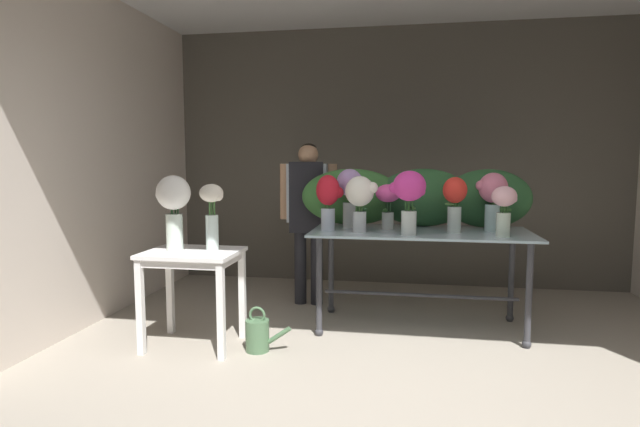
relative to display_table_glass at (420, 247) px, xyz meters
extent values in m
plane|color=#9E9384|center=(-0.26, -0.11, -0.71)|extent=(7.77, 7.77, 0.00)
cube|color=#5B564C|center=(-0.26, 1.66, 0.77)|extent=(5.27, 0.12, 2.95)
cube|color=beige|center=(-2.89, -0.11, 0.77)|extent=(0.12, 3.65, 2.95)
cube|color=#A8C3CE|center=(0.00, 0.00, 0.13)|extent=(1.83, 0.86, 0.02)
cylinder|color=#38383D|center=(-0.81, -0.33, -0.30)|extent=(0.05, 0.05, 0.83)
sphere|color=#38383D|center=(-0.81, -0.33, -0.68)|extent=(0.07, 0.07, 0.07)
cylinder|color=#38383D|center=(0.81, -0.33, -0.30)|extent=(0.05, 0.05, 0.83)
sphere|color=#38383D|center=(0.81, -0.33, -0.68)|extent=(0.07, 0.07, 0.07)
cylinder|color=#38383D|center=(-0.81, 0.33, -0.30)|extent=(0.05, 0.05, 0.83)
sphere|color=#38383D|center=(-0.81, 0.33, -0.68)|extent=(0.07, 0.07, 0.07)
cylinder|color=#38383D|center=(0.81, 0.33, -0.30)|extent=(0.05, 0.05, 0.83)
sphere|color=#38383D|center=(0.81, 0.33, -0.68)|extent=(0.07, 0.07, 0.07)
cylinder|color=#38383D|center=(0.00, 0.00, -0.42)|extent=(1.63, 0.03, 0.03)
cube|color=white|center=(-1.74, -0.71, 0.02)|extent=(0.71, 0.56, 0.03)
cube|color=white|center=(-1.74, -0.71, -0.02)|extent=(0.65, 0.50, 0.06)
cube|color=white|center=(-2.05, -0.95, -0.35)|extent=(0.05, 0.05, 0.72)
cube|color=white|center=(-1.42, -0.95, -0.35)|extent=(0.05, 0.05, 0.72)
cube|color=white|center=(-2.05, -0.48, -0.35)|extent=(0.05, 0.05, 0.72)
cube|color=white|center=(-1.42, -0.48, -0.35)|extent=(0.05, 0.05, 0.72)
cylinder|color=#232328|center=(-1.16, 0.58, -0.29)|extent=(0.12, 0.12, 0.83)
cylinder|color=#232328|center=(-1.00, 0.58, -0.29)|extent=(0.12, 0.12, 0.83)
cube|color=#B2BCC6|center=(-1.08, 0.58, 0.41)|extent=(0.39, 0.22, 0.57)
cube|color=black|center=(-1.08, 0.46, 0.37)|extent=(0.33, 0.02, 0.69)
cylinder|color=tan|center=(-1.32, 0.58, 0.42)|extent=(0.09, 0.09, 0.55)
cylinder|color=tan|center=(-0.84, 0.58, 0.42)|extent=(0.09, 0.09, 0.55)
sphere|color=tan|center=(-1.08, 0.58, 0.79)|extent=(0.20, 0.20, 0.20)
ellipsoid|color=black|center=(-1.08, 0.60, 0.85)|extent=(0.15, 0.15, 0.09)
ellipsoid|color=#387033|center=(-0.62, 0.31, 0.40)|extent=(0.93, 0.27, 0.52)
ellipsoid|color=#28562D|center=(0.02, 0.31, 0.40)|extent=(0.85, 0.31, 0.52)
ellipsoid|color=#28562D|center=(0.58, 0.31, 0.40)|extent=(0.76, 0.29, 0.52)
cylinder|color=silver|center=(0.27, -0.05, 0.24)|extent=(0.11, 0.11, 0.21)
cylinder|color=#9EBCB2|center=(0.27, -0.05, 0.18)|extent=(0.10, 0.10, 0.09)
cylinder|color=#2D6028|center=(0.30, -0.06, 0.29)|extent=(0.01, 0.01, 0.28)
cylinder|color=#2D6028|center=(0.27, -0.04, 0.29)|extent=(0.01, 0.01, 0.28)
cylinder|color=#2D6028|center=(0.25, -0.06, 0.29)|extent=(0.01, 0.01, 0.28)
cylinder|color=#2D6028|center=(0.28, -0.08, 0.29)|extent=(0.01, 0.01, 0.28)
ellipsoid|color=red|center=(0.27, -0.05, 0.49)|extent=(0.20, 0.20, 0.21)
ellipsoid|color=#477F3D|center=(0.24, -0.05, 0.37)|extent=(0.10, 0.05, 0.03)
cylinder|color=silver|center=(-0.28, 0.06, 0.21)|extent=(0.10, 0.10, 0.15)
cylinder|color=#9EBCB2|center=(-0.28, 0.06, 0.17)|extent=(0.09, 0.09, 0.06)
cylinder|color=#28562D|center=(-0.26, 0.06, 0.28)|extent=(0.01, 0.01, 0.26)
cylinder|color=#28562D|center=(-0.29, 0.08, 0.28)|extent=(0.01, 0.01, 0.26)
cylinder|color=#28562D|center=(-0.28, 0.05, 0.28)|extent=(0.01, 0.01, 0.26)
ellipsoid|color=#E54C9E|center=(-0.28, 0.06, 0.45)|extent=(0.22, 0.22, 0.15)
sphere|color=#E54C9E|center=(-0.35, 0.03, 0.45)|extent=(0.06, 0.06, 0.06)
sphere|color=#E54C9E|center=(-0.20, 0.07, 0.46)|extent=(0.09, 0.09, 0.09)
ellipsoid|color=#2D6028|center=(-0.30, 0.03, 0.30)|extent=(0.05, 0.10, 0.03)
cylinder|color=silver|center=(-0.10, -0.27, 0.23)|extent=(0.12, 0.12, 0.19)
cylinder|color=#9EBCB2|center=(-0.10, -0.27, 0.18)|extent=(0.11, 0.11, 0.08)
cylinder|color=#2D6028|center=(-0.07, -0.26, 0.30)|extent=(0.01, 0.01, 0.31)
cylinder|color=#2D6028|center=(-0.10, -0.24, 0.30)|extent=(0.01, 0.01, 0.31)
cylinder|color=#2D6028|center=(-0.13, -0.27, 0.30)|extent=(0.01, 0.01, 0.31)
cylinder|color=#2D6028|center=(-0.10, -0.28, 0.30)|extent=(0.01, 0.01, 0.31)
ellipsoid|color=#D1338E|center=(-0.10, -0.27, 0.53)|extent=(0.26, 0.26, 0.24)
sphere|color=#D1338E|center=(-0.21, -0.27, 0.51)|extent=(0.09, 0.09, 0.09)
sphere|color=#D1338E|center=(-0.01, -0.25, 0.48)|extent=(0.07, 0.07, 0.07)
ellipsoid|color=#2D6028|center=(-0.07, -0.23, 0.35)|extent=(0.07, 0.11, 0.03)
cylinder|color=silver|center=(-0.62, 0.11, 0.25)|extent=(0.12, 0.12, 0.22)
cylinder|color=#9EBCB2|center=(-0.62, 0.11, 0.19)|extent=(0.11, 0.11, 0.09)
cylinder|color=#2D6028|center=(-0.60, 0.10, 0.31)|extent=(0.01, 0.01, 0.32)
cylinder|color=#2D6028|center=(-0.63, 0.12, 0.31)|extent=(0.01, 0.01, 0.32)
cylinder|color=#2D6028|center=(-0.63, 0.08, 0.31)|extent=(0.01, 0.01, 0.32)
ellipsoid|color=#B28ED1|center=(-0.62, 0.11, 0.54)|extent=(0.23, 0.23, 0.24)
sphere|color=#B28ED1|center=(-0.72, 0.11, 0.52)|extent=(0.07, 0.07, 0.07)
sphere|color=#B28ED1|center=(-0.52, 0.12, 0.51)|extent=(0.06, 0.06, 0.06)
ellipsoid|color=#477F3D|center=(-0.60, 0.14, 0.38)|extent=(0.10, 0.04, 0.03)
cylinder|color=silver|center=(0.63, -0.22, 0.23)|extent=(0.11, 0.11, 0.19)
cylinder|color=#9EBCB2|center=(0.63, -0.22, 0.18)|extent=(0.10, 0.10, 0.08)
cylinder|color=#387033|center=(0.65, -0.22, 0.28)|extent=(0.01, 0.01, 0.26)
cylinder|color=#387033|center=(0.63, -0.19, 0.28)|extent=(0.01, 0.01, 0.26)
cylinder|color=#387033|center=(0.61, -0.21, 0.28)|extent=(0.01, 0.01, 0.26)
cylinder|color=#387033|center=(0.63, -0.24, 0.28)|extent=(0.01, 0.01, 0.26)
ellipsoid|color=#EFB2BC|center=(0.63, -0.22, 0.45)|extent=(0.19, 0.19, 0.16)
sphere|color=#EFB2BC|center=(0.58, -0.20, 0.46)|extent=(0.07, 0.07, 0.07)
sphere|color=#EFB2BC|center=(0.70, -0.19, 0.43)|extent=(0.06, 0.06, 0.06)
ellipsoid|color=#387033|center=(0.65, -0.18, 0.35)|extent=(0.10, 0.09, 0.03)
cylinder|color=silver|center=(-0.50, -0.18, 0.22)|extent=(0.11, 0.11, 0.17)
cylinder|color=#9EBCB2|center=(-0.50, -0.18, 0.18)|extent=(0.10, 0.10, 0.07)
cylinder|color=#477F3D|center=(-0.48, -0.18, 0.28)|extent=(0.01, 0.01, 0.26)
cylinder|color=#477F3D|center=(-0.49, -0.15, 0.28)|extent=(0.01, 0.01, 0.26)
cylinder|color=#477F3D|center=(-0.53, -0.18, 0.28)|extent=(0.01, 0.01, 0.26)
cylinder|color=#477F3D|center=(-0.50, -0.19, 0.28)|extent=(0.01, 0.01, 0.26)
ellipsoid|color=white|center=(-0.50, -0.18, 0.48)|extent=(0.24, 0.24, 0.25)
sphere|color=white|center=(-0.40, -0.20, 0.51)|extent=(0.09, 0.09, 0.09)
ellipsoid|color=#28562D|center=(-0.47, -0.15, 0.33)|extent=(0.10, 0.10, 0.03)
cylinder|color=silver|center=(0.59, 0.08, 0.25)|extent=(0.12, 0.12, 0.23)
cylinder|color=#9EBCB2|center=(0.59, 0.08, 0.19)|extent=(0.11, 0.11, 0.10)
cylinder|color=#2D6028|center=(0.61, 0.09, 0.29)|extent=(0.01, 0.01, 0.28)
cylinder|color=#2D6028|center=(0.59, 0.11, 0.29)|extent=(0.01, 0.01, 0.28)
cylinder|color=#2D6028|center=(0.58, 0.08, 0.29)|extent=(0.01, 0.01, 0.28)
cylinder|color=#2D6028|center=(0.59, 0.05, 0.29)|extent=(0.01, 0.01, 0.28)
ellipsoid|color=pink|center=(0.59, 0.08, 0.50)|extent=(0.24, 0.24, 0.25)
sphere|color=pink|center=(0.49, 0.06, 0.52)|extent=(0.09, 0.09, 0.09)
sphere|color=pink|center=(0.67, 0.09, 0.48)|extent=(0.08, 0.08, 0.08)
ellipsoid|color=#477F3D|center=(0.61, 0.09, 0.38)|extent=(0.09, 0.11, 0.03)
cylinder|color=silver|center=(-0.78, -0.10, 0.23)|extent=(0.12, 0.12, 0.19)
cylinder|color=#9EBCB2|center=(-0.78, -0.10, 0.18)|extent=(0.11, 0.11, 0.08)
cylinder|color=#387033|center=(-0.75, -0.10, 0.28)|extent=(0.01, 0.01, 0.26)
cylinder|color=#387033|center=(-0.78, -0.08, 0.28)|extent=(0.01, 0.01, 0.26)
cylinder|color=#387033|center=(-0.80, -0.10, 0.28)|extent=(0.01, 0.01, 0.26)
cylinder|color=#387033|center=(-0.78, -0.13, 0.28)|extent=(0.01, 0.01, 0.26)
ellipsoid|color=red|center=(-0.78, -0.10, 0.48)|extent=(0.20, 0.20, 0.26)
sphere|color=red|center=(-0.70, -0.08, 0.46)|extent=(0.10, 0.10, 0.10)
cylinder|color=silver|center=(-1.88, -0.71, 0.18)|extent=(0.13, 0.13, 0.28)
cylinder|color=#9EBCB2|center=(-1.88, -0.71, 0.10)|extent=(0.12, 0.12, 0.12)
cylinder|color=#28562D|center=(-1.84, -0.72, 0.23)|extent=(0.01, 0.01, 0.36)
cylinder|color=#28562D|center=(-1.88, -0.69, 0.23)|extent=(0.01, 0.01, 0.36)
cylinder|color=#28562D|center=(-1.90, -0.72, 0.23)|extent=(0.01, 0.01, 0.36)
cylinder|color=#28562D|center=(-1.88, -0.74, 0.23)|extent=(0.01, 0.01, 0.36)
ellipsoid|color=white|center=(-1.88, -0.71, 0.49)|extent=(0.26, 0.26, 0.26)
sphere|color=white|center=(-1.97, -0.73, 0.47)|extent=(0.08, 0.08, 0.08)
cylinder|color=silver|center=(-1.59, -0.66, 0.18)|extent=(0.10, 0.10, 0.27)
cylinder|color=#9EBCB2|center=(-1.59, -0.66, 0.10)|extent=(0.09, 0.09, 0.12)
cylinder|color=#477F3D|center=(-1.57, -0.66, 0.24)|extent=(0.01, 0.01, 0.39)
cylinder|color=#477F3D|center=(-1.60, -0.64, 0.24)|extent=(0.01, 0.01, 0.39)
cylinder|color=#477F3D|center=(-1.60, -0.68, 0.24)|extent=(0.01, 0.01, 0.39)
ellipsoid|color=silver|center=(-1.59, -0.66, 0.48)|extent=(0.18, 0.18, 0.14)
sphere|color=silver|center=(-1.54, -0.67, 0.46)|extent=(0.09, 0.09, 0.09)
cylinder|color=#4C704C|center=(-1.22, -0.74, -0.59)|extent=(0.18, 0.18, 0.24)
cylinder|color=#4C704C|center=(-1.05, -0.74, -0.58)|extent=(0.18, 0.04, 0.14)
torus|color=#4C704C|center=(-1.22, -0.74, -0.43)|extent=(0.13, 0.02, 0.13)
camera|label=1|loc=(-0.12, -4.31, 0.73)|focal=28.31mm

